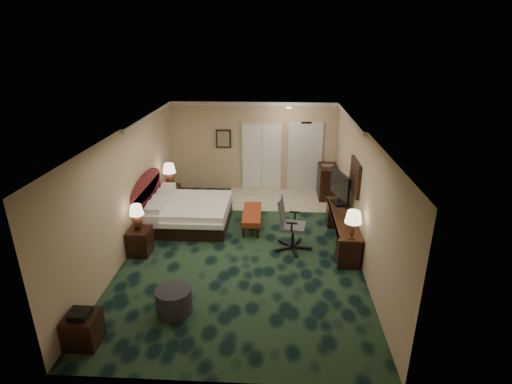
# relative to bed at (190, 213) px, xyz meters

# --- Properties ---
(floor) EXTENTS (5.00, 7.50, 0.00)m
(floor) POSITION_rel_bed_xyz_m (1.44, -1.14, -0.30)
(floor) COLOR black
(floor) RESTS_ON ground
(ceiling) EXTENTS (5.00, 7.50, 0.00)m
(ceiling) POSITION_rel_bed_xyz_m (1.44, -1.14, 2.40)
(ceiling) COLOR white
(ceiling) RESTS_ON wall_back
(wall_back) EXTENTS (5.00, 0.00, 2.70)m
(wall_back) POSITION_rel_bed_xyz_m (1.44, 2.61, 1.05)
(wall_back) COLOR tan
(wall_back) RESTS_ON ground
(wall_front) EXTENTS (5.00, 0.00, 2.70)m
(wall_front) POSITION_rel_bed_xyz_m (1.44, -4.89, 1.05)
(wall_front) COLOR tan
(wall_front) RESTS_ON ground
(wall_left) EXTENTS (0.00, 7.50, 2.70)m
(wall_left) POSITION_rel_bed_xyz_m (-1.06, -1.14, 1.05)
(wall_left) COLOR tan
(wall_left) RESTS_ON ground
(wall_right) EXTENTS (0.00, 7.50, 2.70)m
(wall_right) POSITION_rel_bed_xyz_m (3.94, -1.14, 1.05)
(wall_right) COLOR tan
(wall_right) RESTS_ON ground
(crown_molding) EXTENTS (5.00, 7.50, 0.10)m
(crown_molding) POSITION_rel_bed_xyz_m (1.44, -1.14, 2.35)
(crown_molding) COLOR silver
(crown_molding) RESTS_ON wall_back
(tile_patch) EXTENTS (3.20, 1.70, 0.01)m
(tile_patch) POSITION_rel_bed_xyz_m (2.34, 1.76, -0.30)
(tile_patch) COLOR beige
(tile_patch) RESTS_ON ground
(headboard) EXTENTS (0.12, 2.00, 1.40)m
(headboard) POSITION_rel_bed_xyz_m (-1.00, -0.14, 0.40)
(headboard) COLOR #4D1212
(headboard) RESTS_ON ground
(entry_door) EXTENTS (1.02, 0.06, 2.18)m
(entry_door) POSITION_rel_bed_xyz_m (2.99, 2.58, 0.75)
(entry_door) COLOR silver
(entry_door) RESTS_ON ground
(closet_doors) EXTENTS (1.20, 0.06, 2.10)m
(closet_doors) POSITION_rel_bed_xyz_m (1.69, 2.57, 0.75)
(closet_doors) COLOR white
(closet_doors) RESTS_ON ground
(wall_art) EXTENTS (0.45, 0.06, 0.55)m
(wall_art) POSITION_rel_bed_xyz_m (0.54, 2.57, 1.30)
(wall_art) COLOR slate
(wall_art) RESTS_ON wall_back
(wall_mirror) EXTENTS (0.05, 0.95, 0.75)m
(wall_mirror) POSITION_rel_bed_xyz_m (3.90, -0.54, 1.25)
(wall_mirror) COLOR white
(wall_mirror) RESTS_ON wall_right
(bed) EXTENTS (1.92, 1.78, 0.61)m
(bed) POSITION_rel_bed_xyz_m (0.00, 0.00, 0.00)
(bed) COLOR white
(bed) RESTS_ON ground
(nightstand_near) EXTENTS (0.46, 0.53, 0.58)m
(nightstand_near) POSITION_rel_bed_xyz_m (-0.81, -1.47, -0.02)
(nightstand_near) COLOR black
(nightstand_near) RESTS_ON ground
(nightstand_far) EXTENTS (0.47, 0.54, 0.59)m
(nightstand_far) POSITION_rel_bed_xyz_m (-0.80, 1.16, -0.01)
(nightstand_far) COLOR black
(nightstand_far) RESTS_ON ground
(lamp_near) EXTENTS (0.36, 0.36, 0.58)m
(lamp_near) POSITION_rel_bed_xyz_m (-0.81, -1.48, 0.56)
(lamp_near) COLOR black
(lamp_near) RESTS_ON nightstand_near
(lamp_far) EXTENTS (0.37, 0.37, 0.66)m
(lamp_far) POSITION_rel_bed_xyz_m (-0.77, 1.11, 0.62)
(lamp_far) COLOR black
(lamp_far) RESTS_ON nightstand_far
(bed_bench) EXTENTS (0.47, 1.28, 0.43)m
(bed_bench) POSITION_rel_bed_xyz_m (1.56, -0.09, -0.09)
(bed_bench) COLOR maroon
(bed_bench) RESTS_ON ground
(ottoman) EXTENTS (0.65, 0.65, 0.45)m
(ottoman) POSITION_rel_bed_xyz_m (0.42, -3.41, -0.08)
(ottoman) COLOR #25252A
(ottoman) RESTS_ON ground
(side_table) EXTENTS (0.48, 0.48, 0.52)m
(side_table) POSITION_rel_bed_xyz_m (-0.79, -4.25, -0.04)
(side_table) COLOR black
(side_table) RESTS_ON ground
(desk) EXTENTS (0.51, 2.36, 0.68)m
(desk) POSITION_rel_bed_xyz_m (3.66, -0.77, 0.04)
(desk) COLOR black
(desk) RESTS_ON ground
(tv) EXTENTS (0.34, 1.03, 0.81)m
(tv) POSITION_rel_bed_xyz_m (3.66, -0.06, 0.78)
(tv) COLOR black
(tv) RESTS_ON desk
(desk_lamp) EXTENTS (0.38, 0.38, 0.60)m
(desk_lamp) POSITION_rel_bed_xyz_m (3.68, -1.81, 0.68)
(desk_lamp) COLOR black
(desk_lamp) RESTS_ON desk
(desk_chair) EXTENTS (0.80, 0.76, 1.21)m
(desk_chair) POSITION_rel_bed_xyz_m (2.54, -1.08, 0.30)
(desk_chair) COLOR #4E4E4E
(desk_chair) RESTS_ON ground
(minibar) EXTENTS (0.50, 0.91, 0.96)m
(minibar) POSITION_rel_bed_xyz_m (3.64, 2.06, 0.17)
(minibar) COLOR black
(minibar) RESTS_ON ground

